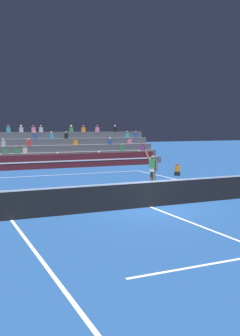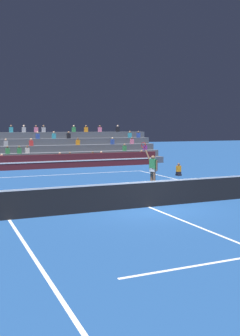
# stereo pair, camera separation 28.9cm
# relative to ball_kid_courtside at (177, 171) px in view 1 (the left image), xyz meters

# --- Properties ---
(ground_plane) EXTENTS (120.00, 120.00, 0.00)m
(ground_plane) POSITION_rel_ball_kid_courtside_xyz_m (-6.58, -8.29, -0.33)
(ground_plane) COLOR navy
(court_lines) EXTENTS (11.10, 23.90, 0.01)m
(court_lines) POSITION_rel_ball_kid_courtside_xyz_m (-6.58, -8.29, -0.33)
(court_lines) COLOR white
(court_lines) RESTS_ON ground
(tennis_net) EXTENTS (12.00, 0.10, 1.10)m
(tennis_net) POSITION_rel_ball_kid_courtside_xyz_m (-6.58, -8.29, 0.21)
(tennis_net) COLOR black
(tennis_net) RESTS_ON ground
(sponsor_banner_wall) EXTENTS (18.00, 0.26, 1.10)m
(sponsor_banner_wall) POSITION_rel_ball_kid_courtside_xyz_m (-6.58, 7.75, 0.22)
(sponsor_banner_wall) COLOR #51191E
(sponsor_banner_wall) RESTS_ON ground
(bleacher_stand) EXTENTS (20.68, 4.75, 3.38)m
(bleacher_stand) POSITION_rel_ball_kid_courtside_xyz_m (-6.58, 11.56, 0.69)
(bleacher_stand) COLOR #4C515B
(bleacher_stand) RESTS_ON ground
(ball_kid_courtside) EXTENTS (0.30, 0.36, 0.84)m
(ball_kid_courtside) POSITION_rel_ball_kid_courtside_xyz_m (0.00, 0.00, 0.00)
(ball_kid_courtside) COLOR black
(ball_kid_courtside) RESTS_ON ground
(tennis_player) EXTENTS (0.59, 0.98, 2.45)m
(tennis_player) POSITION_rel_ball_kid_courtside_xyz_m (-3.95, -3.70, 0.66)
(tennis_player) COLOR brown
(tennis_player) RESTS_ON ground
(tennis_ball) EXTENTS (0.07, 0.07, 0.07)m
(tennis_ball) POSITION_rel_ball_kid_courtside_xyz_m (-4.64, -4.46, -0.30)
(tennis_ball) COLOR #C6DB33
(tennis_ball) RESTS_ON ground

